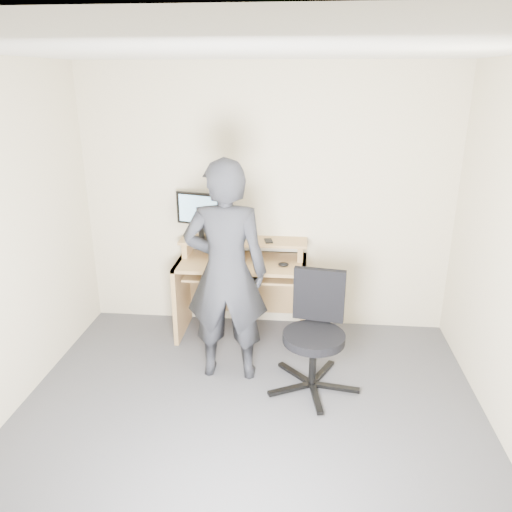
% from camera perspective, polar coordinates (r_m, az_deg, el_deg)
% --- Properties ---
extents(ground, '(3.50, 3.50, 0.00)m').
position_cam_1_polar(ground, '(3.71, -1.20, -19.66)').
color(ground, '#4E4E53').
rests_on(ground, ground).
extents(back_wall, '(3.50, 0.02, 2.50)m').
position_cam_1_polar(back_wall, '(4.74, 1.13, 6.27)').
color(back_wall, beige).
rests_on(back_wall, ground).
extents(ceiling, '(3.50, 3.50, 0.02)m').
position_cam_1_polar(ceiling, '(2.87, -1.58, 22.60)').
color(ceiling, white).
rests_on(ceiling, back_wall).
extents(desk, '(1.20, 0.60, 0.91)m').
position_cam_1_polar(desk, '(4.77, -1.53, -2.54)').
color(desk, tan).
rests_on(desk, ground).
extents(monitor, '(0.46, 0.16, 0.45)m').
position_cam_1_polar(monitor, '(4.67, -6.40, 5.03)').
color(monitor, black).
rests_on(monitor, desk).
extents(external_drive, '(0.11, 0.15, 0.20)m').
position_cam_1_polar(external_drive, '(4.70, -3.00, 3.10)').
color(external_drive, black).
rests_on(external_drive, desk).
extents(travel_mug, '(0.08, 0.08, 0.17)m').
position_cam_1_polar(travel_mug, '(4.70, -1.33, 2.94)').
color(travel_mug, silver).
rests_on(travel_mug, desk).
extents(smartphone, '(0.09, 0.14, 0.01)m').
position_cam_1_polar(smartphone, '(4.66, 1.44, 1.75)').
color(smartphone, black).
rests_on(smartphone, desk).
extents(charger, '(0.05, 0.05, 0.03)m').
position_cam_1_polar(charger, '(4.68, -4.04, 1.93)').
color(charger, black).
rests_on(charger, desk).
extents(headphones, '(0.16, 0.16, 0.06)m').
position_cam_1_polar(headphones, '(4.75, -3.08, 2.12)').
color(headphones, silver).
rests_on(headphones, desk).
extents(keyboard, '(0.49, 0.33, 0.03)m').
position_cam_1_polar(keyboard, '(4.57, -2.13, -1.96)').
color(keyboard, black).
rests_on(keyboard, desk).
extents(mouse, '(0.10, 0.07, 0.04)m').
position_cam_1_polar(mouse, '(4.49, 3.16, -0.97)').
color(mouse, black).
rests_on(mouse, desk).
extents(office_chair, '(0.73, 0.73, 0.92)m').
position_cam_1_polar(office_chair, '(3.98, 6.80, -8.16)').
color(office_chair, black).
rests_on(office_chair, ground).
extents(person, '(0.67, 0.45, 1.81)m').
position_cam_1_polar(person, '(3.93, -3.45, -1.91)').
color(person, black).
rests_on(person, ground).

